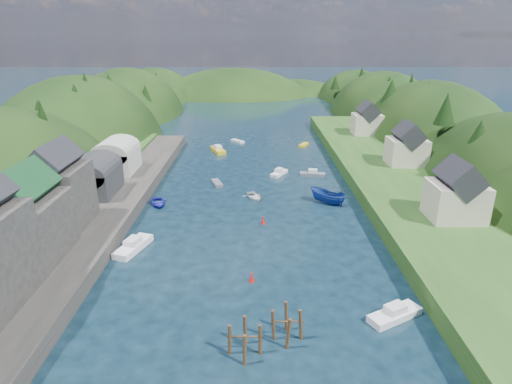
{
  "coord_description": "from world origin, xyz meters",
  "views": [
    {
      "loc": [
        -0.09,
        -31.77,
        26.02
      ],
      "look_at": [
        0.0,
        28.0,
        4.0
      ],
      "focal_mm": 30.0,
      "sensor_mm": 36.0,
      "label": 1
    }
  ],
  "objects_px": {
    "piling_cluster_near": "(245,342)",
    "channel_buoy_near": "(252,278)",
    "channel_buoy_far": "(263,221)",
    "piling_cluster_far": "(287,327)"
  },
  "relations": [
    {
      "from": "channel_buoy_far",
      "to": "piling_cluster_near",
      "type": "bearing_deg",
      "value": -94.28
    },
    {
      "from": "channel_buoy_near",
      "to": "channel_buoy_far",
      "type": "xyz_separation_m",
      "value": [
        1.56,
        15.66,
        0.0
      ]
    },
    {
      "from": "piling_cluster_near",
      "to": "piling_cluster_far",
      "type": "bearing_deg",
      "value": 26.67
    },
    {
      "from": "piling_cluster_near",
      "to": "channel_buoy_near",
      "type": "bearing_deg",
      "value": 87.62
    },
    {
      "from": "piling_cluster_near",
      "to": "piling_cluster_far",
      "type": "height_order",
      "value": "piling_cluster_far"
    },
    {
      "from": "piling_cluster_far",
      "to": "channel_buoy_far",
      "type": "bearing_deg",
      "value": 93.86
    },
    {
      "from": "piling_cluster_far",
      "to": "channel_buoy_far",
      "type": "height_order",
      "value": "piling_cluster_far"
    },
    {
      "from": "channel_buoy_near",
      "to": "piling_cluster_near",
      "type": "bearing_deg",
      "value": -92.38
    },
    {
      "from": "channel_buoy_near",
      "to": "channel_buoy_far",
      "type": "relative_size",
      "value": 1.0
    },
    {
      "from": "channel_buoy_far",
      "to": "piling_cluster_far",
      "type": "bearing_deg",
      "value": -86.14
    }
  ]
}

